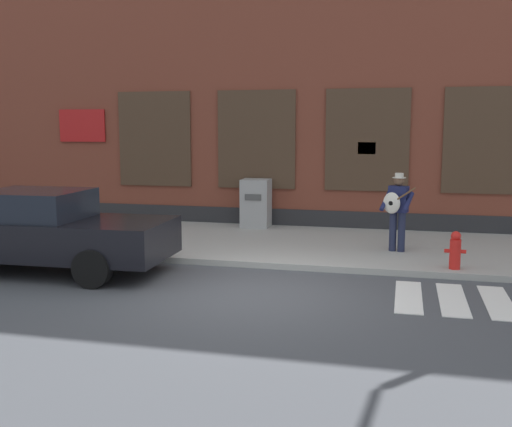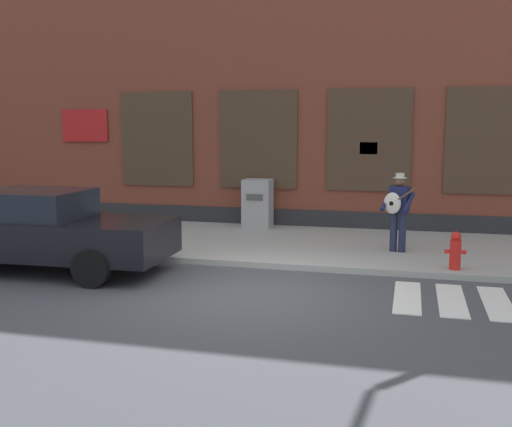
% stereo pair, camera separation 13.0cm
% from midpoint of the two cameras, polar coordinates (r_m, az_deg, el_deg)
% --- Properties ---
extents(ground_plane, '(160.00, 160.00, 0.00)m').
position_cam_midpoint_polar(ground_plane, '(9.89, -0.82, -7.56)').
color(ground_plane, '#424449').
extents(sidewalk, '(28.00, 4.46, 0.12)m').
position_cam_midpoint_polar(sidewalk, '(13.59, 3.38, -2.95)').
color(sidewalk, '#9E9E99').
rests_on(sidewalk, ground).
extents(building_backdrop, '(28.00, 4.06, 8.45)m').
position_cam_midpoint_polar(building_backdrop, '(17.57, 6.10, 13.17)').
color(building_backdrop, brown).
rests_on(building_backdrop, ground).
extents(red_car, '(4.66, 2.09, 1.53)m').
position_cam_midpoint_polar(red_car, '(11.84, -19.74, -1.59)').
color(red_car, black).
rests_on(red_car, ground).
extents(busker, '(0.72, 0.66, 1.64)m').
position_cam_midpoint_polar(busker, '(12.68, 13.00, 0.59)').
color(busker, '#1E233D').
rests_on(busker, sidewalk).
extents(utility_box, '(0.71, 0.63, 1.24)m').
position_cam_midpoint_polar(utility_box, '(15.48, -0.24, 0.99)').
color(utility_box, '#9E9E9E').
rests_on(utility_box, sidewalk).
extents(fire_hydrant, '(0.38, 0.20, 0.70)m').
position_cam_midpoint_polar(fire_hydrant, '(11.48, 18.14, -3.36)').
color(fire_hydrant, red).
rests_on(fire_hydrant, sidewalk).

